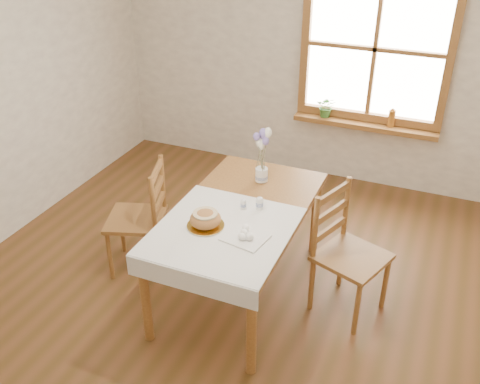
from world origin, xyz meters
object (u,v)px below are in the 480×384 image
object	(u,v)px
chair_right	(352,255)
flower_vase	(261,175)
bread_plate	(206,226)
chair_left	(136,217)
dining_table	(240,219)

from	to	relation	value
chair_right	flower_vase	size ratio (longest dim) A/B	8.85
bread_plate	chair_left	bearing A→B (deg)	160.29
chair_left	flower_vase	xyz separation A→B (m)	(0.90, 0.50, 0.33)
chair_right	flower_vase	world-z (taller)	chair_right
dining_table	chair_left	size ratio (longest dim) A/B	1.67
dining_table	chair_right	xyz separation A→B (m)	(0.83, 0.12, -0.17)
bread_plate	flower_vase	distance (m)	0.78
bread_plate	flower_vase	bearing A→B (deg)	81.27
flower_vase	dining_table	bearing A→B (deg)	-88.93
dining_table	flower_vase	size ratio (longest dim) A/B	14.42
flower_vase	chair_left	bearing A→B (deg)	-151.09
dining_table	chair_right	distance (m)	0.86
dining_table	chair_left	world-z (taller)	chair_left
chair_left	dining_table	bearing A→B (deg)	72.93
dining_table	flower_vase	world-z (taller)	flower_vase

